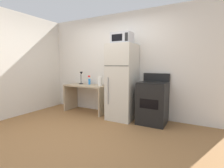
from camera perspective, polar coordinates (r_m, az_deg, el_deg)
ground_plane at (r=3.20m, az=-11.46°, el=-17.31°), size 12.00×12.00×0.00m
wall_back_white at (r=4.36m, az=2.73°, el=6.73°), size 5.00×0.10×2.60m
wall_left_brick at (r=4.67m, az=-33.12°, el=5.66°), size 0.10×4.00×2.60m
desk at (r=4.59m, az=-8.87°, el=-3.06°), size 1.20×0.54×0.75m
desk_lamp at (r=4.73m, az=-10.65°, el=2.86°), size 0.14×0.12×0.35m
paper_towel_roll at (r=4.34m, az=-4.12°, el=1.03°), size 0.11×0.11×0.24m
spray_bottle at (r=4.64m, az=-7.88°, el=1.08°), size 0.06×0.06×0.25m
refrigerator at (r=3.91m, az=3.57°, el=0.63°), size 0.61×0.68×1.77m
microwave at (r=3.92m, az=3.55°, el=15.51°), size 0.46×0.35×0.26m
oven_range at (r=3.76m, az=13.93°, el=-6.24°), size 0.61×0.61×1.10m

